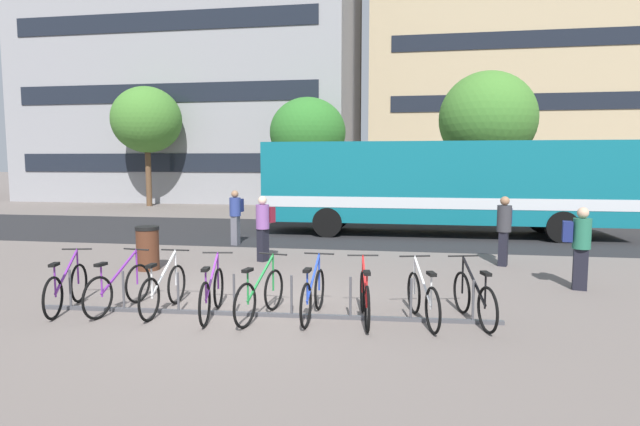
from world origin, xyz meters
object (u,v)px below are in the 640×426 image
(trash_bin, at_px, (148,248))
(street_tree_1, at_px, (147,120))
(parked_bicycle_red_6, at_px, (365,298))
(street_tree_2, at_px, (488,119))
(parked_bicycle_purple_3, at_px, (212,294))
(parked_bicycle_black_8, at_px, (474,299))
(street_tree_0, at_px, (308,133))
(commuter_navy_pack_1, at_px, (236,213))
(parked_bicycle_green_4, at_px, (260,295))
(parked_bicycle_purple_1, at_px, (119,288))
(parked_bicycle_white_2, at_px, (164,290))
(commuter_maroon_pack_0, at_px, (264,224))
(parked_bicycle_white_7, at_px, (423,299))
(commuter_navy_pack_3, at_px, (579,242))
(parked_bicycle_blue_5, at_px, (313,295))
(parked_bicycle_purple_0, at_px, (67,288))
(commuter_navy_pack_2, at_px, (504,226))
(city_bus, at_px, (441,184))

(trash_bin, relative_size, street_tree_1, 0.15)
(parked_bicycle_red_6, distance_m, street_tree_2, 16.60)
(parked_bicycle_purple_3, xyz_separation_m, street_tree_1, (-11.27, 19.40, 4.48))
(parked_bicycle_black_8, height_order, street_tree_2, street_tree_2)
(street_tree_0, bearing_deg, commuter_navy_pack_1, -89.90)
(parked_bicycle_green_4, bearing_deg, parked_bicycle_purple_1, 100.19)
(parked_bicycle_white_2, distance_m, commuter_navy_pack_1, 7.04)
(parked_bicycle_purple_3, height_order, commuter_maroon_pack_0, commuter_maroon_pack_0)
(parked_bicycle_black_8, height_order, trash_bin, trash_bin)
(parked_bicycle_white_7, bearing_deg, street_tree_0, 1.19)
(parked_bicycle_white_7, distance_m, street_tree_0, 20.03)
(parked_bicycle_purple_3, bearing_deg, commuter_navy_pack_3, -74.92)
(parked_bicycle_white_7, bearing_deg, parked_bicycle_green_4, 79.54)
(parked_bicycle_red_6, height_order, parked_bicycle_black_8, same)
(parked_bicycle_blue_5, bearing_deg, commuter_navy_pack_1, 30.11)
(parked_bicycle_purple_3, bearing_deg, commuter_maroon_pack_0, -3.43)
(parked_bicycle_purple_0, height_order, parked_bicycle_green_4, same)
(street_tree_0, bearing_deg, commuter_maroon_pack_0, -83.87)
(commuter_navy_pack_2, xyz_separation_m, commuter_navy_pack_3, (1.01, -2.23, -0.03))
(parked_bicycle_purple_1, xyz_separation_m, commuter_maroon_pack_0, (1.28, 4.62, 0.58))
(trash_bin, height_order, street_tree_0, street_tree_0)
(city_bus, distance_m, parked_bicycle_black_8, 9.96)
(parked_bicycle_black_8, height_order, street_tree_0, street_tree_0)
(commuter_maroon_pack_0, height_order, street_tree_1, street_tree_1)
(parked_bicycle_blue_5, bearing_deg, parked_bicycle_purple_1, 94.23)
(parked_bicycle_red_6, bearing_deg, parked_bicycle_purple_0, 83.91)
(trash_bin, bearing_deg, street_tree_1, 117.57)
(parked_bicycle_red_6, bearing_deg, parked_bicycle_purple_1, 82.51)
(trash_bin, bearing_deg, street_tree_2, 52.63)
(parked_bicycle_red_6, xyz_separation_m, trash_bin, (-5.33, 3.09, 0.13))
(trash_bin, bearing_deg, commuter_navy_pack_3, -2.27)
(parked_bicycle_purple_1, height_order, street_tree_1, street_tree_1)
(parked_bicycle_white_2, xyz_separation_m, parked_bicycle_black_8, (5.12, 0.25, 0.00))
(parked_bicycle_white_2, relative_size, street_tree_0, 0.29)
(commuter_navy_pack_3, distance_m, street_tree_2, 13.29)
(parked_bicycle_red_6, distance_m, commuter_maroon_pack_0, 5.44)
(parked_bicycle_purple_3, distance_m, parked_bicycle_red_6, 2.50)
(parked_bicycle_blue_5, bearing_deg, commuter_navy_pack_3, -58.87)
(parked_bicycle_purple_0, distance_m, commuter_navy_pack_1, 7.17)
(parked_bicycle_green_4, height_order, street_tree_0, street_tree_0)
(parked_bicycle_black_8, bearing_deg, parked_bicycle_white_7, 85.40)
(street_tree_2, bearing_deg, street_tree_0, 158.22)
(street_tree_0, bearing_deg, city_bus, -54.62)
(commuter_navy_pack_2, bearing_deg, commuter_maroon_pack_0, -67.89)
(commuter_maroon_pack_0, xyz_separation_m, street_tree_1, (-10.85, 14.69, 3.90))
(parked_bicycle_purple_1, relative_size, parked_bicycle_black_8, 1.02)
(parked_bicycle_black_8, xyz_separation_m, street_tree_0, (-6.19, 18.79, 3.69))
(parked_bicycle_red_6, xyz_separation_m, commuter_navy_pack_3, (4.04, 2.72, 0.57))
(city_bus, distance_m, parked_bicycle_white_2, 11.49)
(parked_bicycle_purple_3, relative_size, parked_bicycle_white_7, 1.02)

